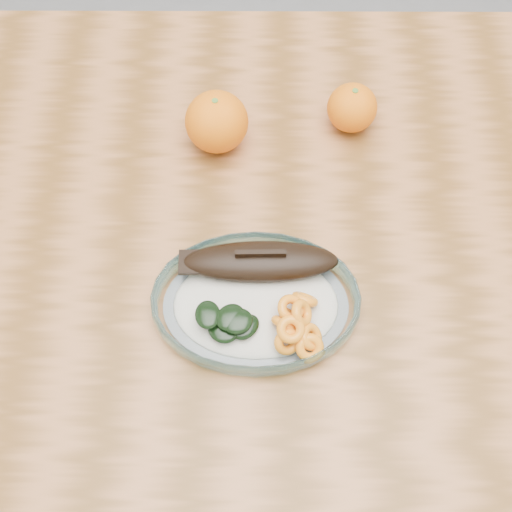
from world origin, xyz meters
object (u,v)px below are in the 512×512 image
object	(u,v)px
plated_meal	(256,300)
orange_left	(217,122)
dining_table	(283,263)
orange_right	(352,108)

from	to	relation	value
plated_meal	orange_left	bearing A→B (deg)	101.94
dining_table	orange_left	distance (m)	0.22
dining_table	plated_meal	size ratio (longest dim) A/B	2.68
plated_meal	orange_right	world-z (taller)	plated_meal
orange_right	plated_meal	bearing A→B (deg)	-114.77
dining_table	orange_right	bearing A→B (deg)	61.47
dining_table	orange_left	bearing A→B (deg)	123.63
dining_table	orange_right	xyz separation A→B (m)	(0.09, 0.17, 0.13)
plated_meal	orange_left	xyz separation A→B (m)	(-0.05, 0.25, 0.02)
orange_left	orange_right	size ratio (longest dim) A/B	1.24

